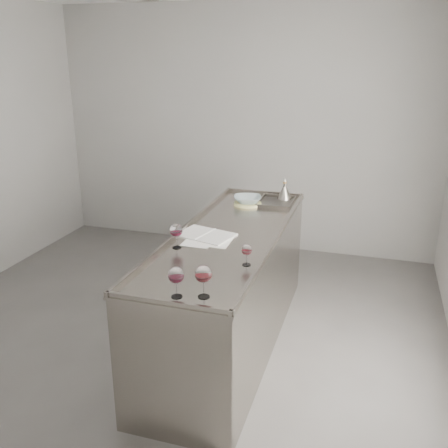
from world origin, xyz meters
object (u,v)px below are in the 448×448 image
(wine_glass_left, at_px, (176,231))
(wine_funnel, at_px, (284,192))
(wine_glass_small, at_px, (247,250))
(counter, at_px, (229,289))
(ceramic_bowl, at_px, (248,199))
(wine_glass_middle, at_px, (176,276))
(wine_glass_right, at_px, (203,275))
(notebook, at_px, (205,235))

(wine_glass_left, distance_m, wine_funnel, 1.55)
(wine_glass_small, bearing_deg, wine_glass_left, 165.19)
(wine_glass_left, height_order, wine_funnel, wine_funnel)
(counter, xyz_separation_m, ceramic_bowl, (-0.06, 0.79, 0.52))
(wine_glass_middle, bearing_deg, wine_funnel, 84.51)
(counter, bearing_deg, wine_glass_middle, -89.39)
(counter, distance_m, wine_funnel, 1.22)
(wine_glass_middle, bearing_deg, wine_glass_right, 16.68)
(ceramic_bowl, bearing_deg, counter, -85.39)
(wine_glass_small, distance_m, notebook, 0.63)
(counter, bearing_deg, wine_glass_right, -81.35)
(wine_glass_right, distance_m, notebook, 1.01)
(wine_glass_middle, height_order, wine_funnel, wine_funnel)
(counter, bearing_deg, wine_glass_left, -125.58)
(wine_glass_right, relative_size, ceramic_bowl, 0.78)
(wine_glass_left, height_order, wine_glass_right, wine_glass_right)
(notebook, bearing_deg, counter, 43.36)
(wine_glass_small, bearing_deg, wine_funnel, 91.97)
(ceramic_bowl, distance_m, wine_funnel, 0.41)
(wine_glass_middle, relative_size, wine_glass_right, 0.95)
(wine_glass_left, relative_size, notebook, 0.38)
(wine_glass_middle, relative_size, notebook, 0.39)
(wine_glass_left, distance_m, wine_glass_small, 0.57)
(counter, relative_size, wine_glass_right, 12.58)
(wine_glass_left, bearing_deg, ceramic_bowl, 79.78)
(counter, relative_size, ceramic_bowl, 9.78)
(wine_glass_left, xyz_separation_m, wine_glass_small, (0.55, -0.15, -0.03))
(wine_funnel, bearing_deg, counter, -101.49)
(counter, relative_size, wine_glass_left, 13.43)
(wine_glass_middle, xyz_separation_m, wine_glass_small, (0.26, 0.55, -0.03))
(notebook, relative_size, ceramic_bowl, 1.89)
(counter, height_order, wine_glass_small, wine_glass_small)
(wine_glass_left, bearing_deg, wine_glass_small, -14.81)
(wine_glass_small, xyz_separation_m, wine_funnel, (-0.06, 1.61, -0.04))
(wine_glass_right, height_order, wine_glass_small, wine_glass_right)
(wine_glass_left, bearing_deg, wine_glass_middle, -67.62)
(counter, bearing_deg, wine_glass_small, -62.59)
(notebook, relative_size, wine_funnel, 2.28)
(wine_glass_small, bearing_deg, notebook, 134.93)
(counter, relative_size, wine_funnel, 11.77)
(ceramic_bowl, xyz_separation_m, wine_funnel, (0.28, 0.29, 0.01))
(wine_glass_middle, relative_size, wine_funnel, 0.89)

